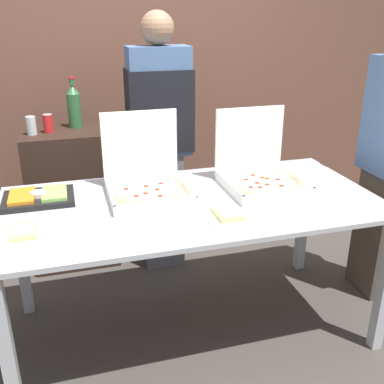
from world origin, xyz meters
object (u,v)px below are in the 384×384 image
object	(u,v)px
soda_bottle	(74,106)
soda_can_colored	(48,123)
person_server_vest	(160,132)
pizza_box_near_right	(147,181)
soda_can_silver	(31,126)
paper_plate_front_right	(227,215)
pizza_box_near_left	(259,173)
veggie_tray	(39,197)
paper_plate_front_left	(24,232)

from	to	relation	value
soda_bottle	soda_can_colored	xyz separation A→B (m)	(-0.18, -0.10, -0.09)
soda_can_colored	person_server_vest	distance (m)	0.76
pizza_box_near_right	person_server_vest	bearing A→B (deg)	71.15
soda_bottle	soda_can_silver	world-z (taller)	soda_bottle
pizza_box_near_right	person_server_vest	world-z (taller)	person_server_vest
paper_plate_front_right	person_server_vest	world-z (taller)	person_server_vest
pizza_box_near_right	soda_can_silver	size ratio (longest dim) A/B	3.59
pizza_box_near_left	veggie_tray	xyz separation A→B (m)	(-1.22, 0.10, -0.05)
person_server_vest	soda_can_silver	bearing A→B (deg)	-12.93
paper_plate_front_right	paper_plate_front_left	distance (m)	0.95
pizza_box_near_left	soda_can_silver	xyz separation A→B (m)	(-1.26, 0.88, 0.16)
pizza_box_near_right	veggie_tray	bearing A→B (deg)	174.85
veggie_tray	soda_bottle	size ratio (longest dim) A/B	1.04
paper_plate_front_left	soda_can_silver	world-z (taller)	soda_can_silver
veggie_tray	soda_can_colored	bearing A→B (deg)	85.41
soda_bottle	paper_plate_front_right	bearing A→B (deg)	-64.77
paper_plate_front_right	paper_plate_front_left	bearing A→B (deg)	175.49
veggie_tray	soda_can_colored	distance (m)	0.84
paper_plate_front_right	veggie_tray	distance (m)	1.00
paper_plate_front_left	paper_plate_front_right	bearing A→B (deg)	-4.51
paper_plate_front_right	soda_bottle	distance (m)	1.55
veggie_tray	soda_can_silver	bearing A→B (deg)	93.15
soda_bottle	veggie_tray	bearing A→B (deg)	-105.12
veggie_tray	soda_bottle	distance (m)	0.99
pizza_box_near_right	soda_bottle	world-z (taller)	soda_bottle
veggie_tray	pizza_box_near_right	bearing A→B (deg)	-5.04
paper_plate_front_left	person_server_vest	world-z (taller)	person_server_vest
pizza_box_near_left	veggie_tray	size ratio (longest dim) A/B	1.22
paper_plate_front_left	person_server_vest	size ratio (longest dim) A/B	0.13
soda_can_colored	soda_can_silver	bearing A→B (deg)	-163.32
pizza_box_near_left	paper_plate_front_left	distance (m)	1.30
veggie_tray	soda_can_silver	xyz separation A→B (m)	(-0.04, 0.78, 0.21)
paper_plate_front_right	paper_plate_front_left	size ratio (longest dim) A/B	1.12
soda_bottle	soda_can_silver	bearing A→B (deg)	-155.21
pizza_box_near_right	veggie_tray	world-z (taller)	pizza_box_near_right
pizza_box_near_right	pizza_box_near_left	bearing A→B (deg)	-4.86
paper_plate_front_right	soda_can_silver	xyz separation A→B (m)	(-0.94, 1.24, 0.22)
soda_can_silver	paper_plate_front_left	bearing A→B (deg)	-90.59
person_server_vest	paper_plate_front_left	bearing A→B (deg)	49.04
paper_plate_front_left	person_server_vest	bearing A→B (deg)	49.04
pizza_box_near_left	soda_can_colored	size ratio (longest dim) A/B	3.57
paper_plate_front_right	soda_can_silver	size ratio (longest dim) A/B	2.04
pizza_box_near_left	soda_bottle	xyz separation A→B (m)	(-0.97, 1.02, 0.25)
veggie_tray	soda_can_silver	distance (m)	0.81
paper_plate_front_right	soda_can_silver	bearing A→B (deg)	127.12
person_server_vest	soda_can_colored	bearing A→B (deg)	-17.17
pizza_box_near_left	person_server_vest	size ratio (longest dim) A/B	0.25
soda_can_silver	soda_can_colored	xyz separation A→B (m)	(0.11, 0.03, 0.00)
soda_bottle	person_server_vest	xyz separation A→B (m)	(0.54, -0.32, -0.15)
pizza_box_near_right	soda_bottle	xyz separation A→B (m)	(-0.32, 0.96, 0.25)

